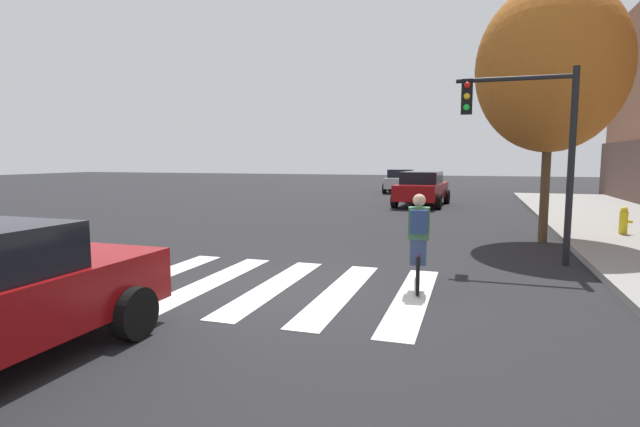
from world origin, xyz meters
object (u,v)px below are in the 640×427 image
object	(u,v)px
traffic_light_near	(530,132)
street_tree_near	(551,68)
cyclist	(418,242)
sedan_mid	(422,188)
sedan_far	(401,180)
fire_hydrant	(624,221)

from	to	relation	value
traffic_light_near	street_tree_near	size ratio (longest dim) A/B	0.60
cyclist	street_tree_near	size ratio (longest dim) A/B	0.25
cyclist	sedan_mid	bearing A→B (deg)	95.66
street_tree_near	traffic_light_near	bearing A→B (deg)	-103.17
sedan_far	street_tree_near	size ratio (longest dim) A/B	0.66
fire_hydrant	street_tree_near	world-z (taller)	street_tree_near
sedan_mid	fire_hydrant	xyz separation A→B (m)	(6.54, -8.36, -0.32)
sedan_mid	cyclist	distance (m)	15.69
cyclist	sedan_far	bearing A→B (deg)	98.92
traffic_light_near	street_tree_near	distance (m)	3.75
sedan_far	fire_hydrant	distance (m)	19.70
sedan_far	traffic_light_near	distance (m)	22.76
sedan_mid	fire_hydrant	distance (m)	10.62
fire_hydrant	street_tree_near	distance (m)	4.87
sedan_mid	street_tree_near	xyz separation A→B (m)	(4.30, -9.49, 3.85)
traffic_light_near	street_tree_near	world-z (taller)	street_tree_near
traffic_light_near	cyclist	bearing A→B (deg)	-124.23
sedan_mid	sedan_far	distance (m)	9.51
street_tree_near	sedan_mid	bearing A→B (deg)	114.36
fire_hydrant	traffic_light_near	bearing A→B (deg)	-124.75
sedan_far	traffic_light_near	world-z (taller)	traffic_light_near
fire_hydrant	sedan_far	bearing A→B (deg)	116.83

